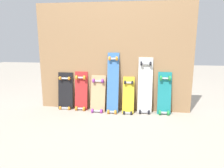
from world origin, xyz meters
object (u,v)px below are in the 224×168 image
(skateboard_black, at_px, (65,93))
(skateboard_blue, at_px, (113,85))
(skateboard_teal, at_px, (164,95))
(skateboard_red, at_px, (81,93))
(skateboard_natural, at_px, (98,96))
(skateboard_yellow, at_px, (128,98))
(skateboard_white, at_px, (145,88))

(skateboard_black, height_order, skateboard_blue, skateboard_blue)
(skateboard_blue, relative_size, skateboard_teal, 1.41)
(skateboard_black, height_order, skateboard_red, skateboard_red)
(skateboard_natural, height_order, skateboard_blue, skateboard_blue)
(skateboard_black, distance_m, skateboard_blue, 0.78)
(skateboard_red, relative_size, skateboard_teal, 0.97)
(skateboard_red, distance_m, skateboard_teal, 1.28)
(skateboard_red, xyz_separation_m, skateboard_teal, (1.28, -0.01, 0.01))
(skateboard_natural, bearing_deg, skateboard_blue, -0.21)
(skateboard_red, bearing_deg, skateboard_blue, -3.93)
(skateboard_natural, bearing_deg, skateboard_yellow, -0.70)
(skateboard_black, bearing_deg, skateboard_natural, -4.61)
(skateboard_black, height_order, skateboard_yellow, skateboard_black)
(skateboard_red, xyz_separation_m, skateboard_yellow, (0.74, -0.04, -0.03))
(skateboard_natural, xyz_separation_m, skateboard_blue, (0.23, -0.00, 0.17))
(skateboard_natural, distance_m, skateboard_teal, 1.00)
(skateboard_black, bearing_deg, skateboard_teal, -0.66)
(skateboard_natural, relative_size, skateboard_blue, 0.64)
(skateboard_yellow, bearing_deg, skateboard_red, 176.94)
(skateboard_white, bearing_deg, skateboard_natural, -177.25)
(skateboard_blue, bearing_deg, skateboard_teal, 1.96)
(skateboard_blue, xyz_separation_m, skateboard_yellow, (0.24, -0.00, -0.18))
(skateboard_black, xyz_separation_m, skateboard_teal, (1.53, -0.02, 0.03))
(skateboard_teal, bearing_deg, skateboard_red, 179.61)
(skateboard_yellow, relative_size, skateboard_white, 0.68)
(skateboard_white, bearing_deg, skateboard_blue, -175.82)
(skateboard_blue, height_order, skateboard_yellow, skateboard_blue)
(skateboard_black, relative_size, skateboard_white, 0.72)
(skateboard_white, xyz_separation_m, skateboard_teal, (0.29, -0.01, -0.10))
(skateboard_teal, bearing_deg, skateboard_natural, -178.54)
(skateboard_blue, bearing_deg, skateboard_yellow, -1.18)
(skateboard_yellow, xyz_separation_m, skateboard_teal, (0.53, 0.03, 0.05))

